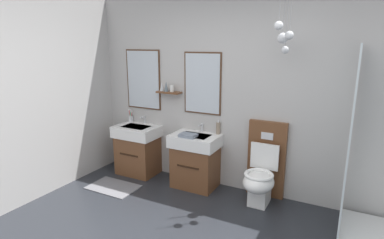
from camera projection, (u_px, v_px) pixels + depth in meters
name	position (u px, v px, depth m)	size (l,w,h in m)	color
wall_back	(243.00, 93.00, 4.07)	(4.65, 0.65, 2.62)	#B7B5B2
bath_mat	(113.00, 187.00, 4.35)	(0.68, 0.44, 0.01)	slate
vanity_sink_left	(138.00, 148.00, 4.76)	(0.65, 0.48, 0.74)	brown
tap_on_left_sink	(144.00, 119.00, 4.81)	(0.03, 0.13, 0.11)	silver
vanity_sink_right	(196.00, 159.00, 4.32)	(0.65, 0.48, 0.74)	brown
tap_on_right_sink	(201.00, 127.00, 4.37)	(0.03, 0.13, 0.11)	silver
toilet	(262.00, 173.00, 3.90)	(0.48, 0.62, 1.00)	brown
toothbrush_cup	(131.00, 118.00, 4.91)	(0.07, 0.07, 0.21)	silver
soap_dispenser	(218.00, 128.00, 4.25)	(0.06, 0.06, 0.20)	gray
folded_hand_towel	(188.00, 135.00, 4.12)	(0.22, 0.16, 0.04)	gray
shower_tray	(371.00, 202.00, 3.07)	(0.86, 0.98, 1.95)	white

